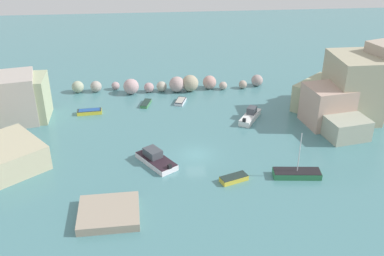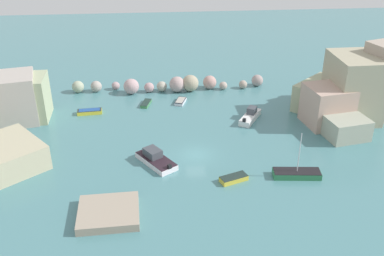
{
  "view_description": "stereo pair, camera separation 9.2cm",
  "coord_description": "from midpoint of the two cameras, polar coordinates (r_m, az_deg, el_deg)",
  "views": [
    {
      "loc": [
        -4.91,
        -47.92,
        28.79
      ],
      "look_at": [
        0.0,
        5.49,
        1.0
      ],
      "focal_mm": 41.44,
      "sensor_mm": 36.0,
      "label": 1
    },
    {
      "loc": [
        -4.82,
        -47.93,
        28.79
      ],
      "look_at": [
        0.0,
        5.49,
        1.0
      ],
      "focal_mm": 41.44,
      "sensor_mm": 36.0,
      "label": 2
    }
  ],
  "objects": [
    {
      "name": "moored_boat_0",
      "position": [
        70.02,
        -5.9,
        3.16
      ],
      "size": [
        1.85,
        3.12,
        0.46
      ],
      "rotation": [
        0.0,
        0.0,
        1.3
      ],
      "color": "#40834C",
      "rests_on": "cove_water"
    },
    {
      "name": "moored_boat_3",
      "position": [
        51.26,
        5.44,
        -6.49
      ],
      "size": [
        3.46,
        2.36,
        0.64
      ],
      "rotation": [
        0.0,
        0.0,
        0.36
      ],
      "color": "gold",
      "rests_on": "cove_water"
    },
    {
      "name": "moored_boat_1",
      "position": [
        53.15,
        13.37,
        -5.73
      ],
      "size": [
        5.64,
        2.34,
        5.71
      ],
      "rotation": [
        0.0,
        0.0,
        3.04
      ],
      "color": "#307D4D",
      "rests_on": "cove_water"
    },
    {
      "name": "moored_boat_4",
      "position": [
        70.36,
        -1.46,
        3.46
      ],
      "size": [
        2.13,
        3.05,
        0.51
      ],
      "rotation": [
        0.0,
        0.0,
        1.25
      ],
      "color": "silver",
      "rests_on": "cove_water"
    },
    {
      "name": "moored_boat_5",
      "position": [
        68.43,
        -13.0,
        2.07
      ],
      "size": [
        3.73,
        1.6,
        0.65
      ],
      "rotation": [
        0.0,
        0.0,
        0.09
      ],
      "color": "yellow",
      "rests_on": "cove_water"
    },
    {
      "name": "cove_water",
      "position": [
        56.12,
        0.55,
        -3.48
      ],
      "size": [
        160.0,
        160.0,
        0.0
      ],
      "primitive_type": "plane",
      "color": "teal",
      "rests_on": "ground"
    },
    {
      "name": "rock_breakwater",
      "position": [
        74.66,
        -2.86,
        5.62
      ],
      "size": [
        32.4,
        3.98,
        2.76
      ],
      "color": "#A5AD91",
      "rests_on": "ground"
    },
    {
      "name": "moored_boat_6",
      "position": [
        54.36,
        -4.68,
        -3.98
      ],
      "size": [
        5.22,
        6.17,
        1.68
      ],
      "rotation": [
        0.0,
        0.0,
        2.16
      ],
      "color": "white",
      "rests_on": "cove_water"
    },
    {
      "name": "cliff_headland_right",
      "position": [
        69.89,
        20.3,
        4.37
      ],
      "size": [
        18.18,
        17.46,
        10.92
      ],
      "color": "#ACB28D",
      "rests_on": "ground"
    },
    {
      "name": "moored_boat_2",
      "position": [
        65.33,
        7.56,
        1.55
      ],
      "size": [
        4.15,
        5.39,
        1.76
      ],
      "rotation": [
        0.0,
        0.0,
        1.02
      ],
      "color": "white",
      "rests_on": "cove_water"
    },
    {
      "name": "stone_dock",
      "position": [
        46.57,
        -10.63,
        -10.67
      ],
      "size": [
        6.36,
        5.82,
        0.88
      ],
      "primitive_type": "cube",
      "rotation": [
        0.0,
        0.0,
        0.04
      ],
      "color": "tan",
      "rests_on": "ground"
    }
  ]
}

